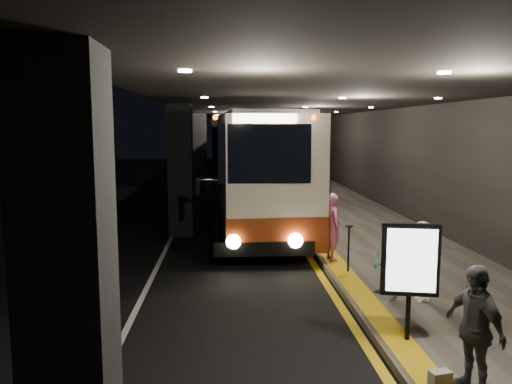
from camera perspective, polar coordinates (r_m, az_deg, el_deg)
name	(u,v)px	position (r m, az deg, el deg)	size (l,w,h in m)	color
ground	(226,267)	(13.26, -3.46, -8.52)	(90.00, 90.00, 0.00)	black
lane_line_white	(176,229)	(18.22, -9.14, -4.18)	(0.12, 50.00, 0.01)	silver
kerb_stripe_yellow	(290,227)	(18.27, 3.95, -4.06)	(0.18, 50.00, 0.01)	gold
sidewalk	(355,225)	(18.71, 11.28, -3.70)	(4.50, 50.00, 0.15)	#514C44
tactile_strip	(304,223)	(18.31, 5.51, -3.57)	(0.50, 50.00, 0.01)	gold
terminal_wall	(419,145)	(19.08, 18.08, 5.14)	(0.10, 50.00, 6.00)	black
support_columns	(181,170)	(16.88, -8.62, 2.45)	(0.80, 24.80, 4.40)	black
canopy	(296,100)	(17.95, 4.57, 10.47)	(9.00, 50.00, 0.40)	black
coach_main	(252,174)	(18.68, -0.48, 2.12)	(3.33, 12.88, 3.98)	beige
coach_second	(244,160)	(29.50, -1.35, 3.67)	(2.64, 11.33, 3.54)	beige
coach_third	(238,147)	(42.68, -2.04, 5.17)	(2.91, 12.95, 4.06)	beige
passenger_boarding	(332,227)	(13.26, 8.72, -3.96)	(0.65, 0.43, 1.79)	#C05982
passenger_waiting_green	(388,262)	(10.63, 14.89, -7.75)	(0.73, 0.45, 1.51)	#457C51
passenger_waiting_white	(422,261)	(10.65, 18.47, -7.54)	(1.05, 0.49, 1.63)	white
passenger_waiting_grey	(474,328)	(7.38, 23.65, -14.08)	(1.01, 0.52, 1.73)	#55575B
bag_plain	(440,383)	(7.38, 20.27, -19.84)	(0.27, 0.16, 0.34)	#B0AFA5
info_sign	(410,262)	(8.53, 17.22, -7.64)	(0.93, 0.29, 1.96)	black
stanchion_post	(349,249)	(12.34, 10.53, -6.42)	(0.05, 0.05, 1.13)	black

